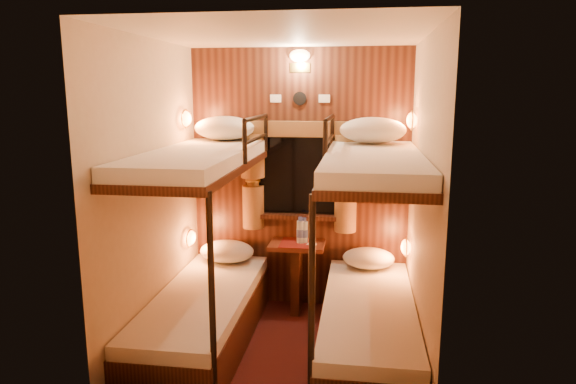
% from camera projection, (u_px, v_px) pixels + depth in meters
% --- Properties ---
extents(floor, '(2.10, 2.10, 0.00)m').
position_uv_depth(floor, '(283.00, 355.00, 3.99)').
color(floor, black).
rests_on(floor, ground).
extents(ceiling, '(2.10, 2.10, 0.00)m').
position_uv_depth(ceiling, '(282.00, 34.00, 3.52)').
color(ceiling, silver).
rests_on(ceiling, wall_back).
extents(wall_back, '(2.40, 0.00, 2.40)m').
position_uv_depth(wall_back, '(300.00, 180.00, 4.78)').
color(wall_back, '#C6B293').
rests_on(wall_back, floor).
extents(wall_front, '(2.40, 0.00, 2.40)m').
position_uv_depth(wall_front, '(252.00, 247.00, 2.74)').
color(wall_front, '#C6B293').
rests_on(wall_front, floor).
extents(wall_left, '(0.00, 2.40, 2.40)m').
position_uv_depth(wall_left, '(153.00, 200.00, 3.90)').
color(wall_left, '#C6B293').
rests_on(wall_left, floor).
extents(wall_right, '(0.00, 2.40, 2.40)m').
position_uv_depth(wall_right, '(423.00, 209.00, 3.61)').
color(wall_right, '#C6B293').
rests_on(wall_right, floor).
extents(back_panel, '(2.00, 0.03, 2.40)m').
position_uv_depth(back_panel, '(300.00, 180.00, 4.76)').
color(back_panel, black).
rests_on(back_panel, floor).
extents(bunk_left, '(0.72, 1.90, 1.82)m').
position_uv_depth(bunk_left, '(203.00, 279.00, 4.04)').
color(bunk_left, black).
rests_on(bunk_left, floor).
extents(bunk_right, '(0.72, 1.90, 1.82)m').
position_uv_depth(bunk_right, '(369.00, 288.00, 3.86)').
color(bunk_right, black).
rests_on(bunk_right, floor).
extents(window, '(1.00, 0.12, 0.79)m').
position_uv_depth(window, '(299.00, 183.00, 4.73)').
color(window, black).
rests_on(window, back_panel).
extents(curtains, '(1.10, 0.22, 1.00)m').
position_uv_depth(curtains, '(299.00, 175.00, 4.69)').
color(curtains, brown).
rests_on(curtains, back_panel).
extents(back_fixtures, '(0.54, 0.09, 0.48)m').
position_uv_depth(back_fixtures, '(300.00, 65.00, 4.52)').
color(back_fixtures, black).
rests_on(back_fixtures, back_panel).
extents(reading_lamps, '(2.00, 0.20, 1.25)m').
position_uv_depth(reading_lamps, '(295.00, 182.00, 4.43)').
color(reading_lamps, orange).
rests_on(reading_lamps, wall_left).
extents(table, '(0.50, 0.34, 0.66)m').
position_uv_depth(table, '(297.00, 268.00, 4.73)').
color(table, '#5C2515').
rests_on(table, floor).
extents(bottle_left, '(0.07, 0.07, 0.24)m').
position_uv_depth(bottle_left, '(300.00, 232.00, 4.67)').
color(bottle_left, '#99BFE5').
rests_on(bottle_left, table).
extents(bottle_right, '(0.07, 0.07, 0.23)m').
position_uv_depth(bottle_right, '(304.00, 232.00, 4.68)').
color(bottle_right, '#99BFE5').
rests_on(bottle_right, table).
extents(sachet_a, '(0.09, 0.08, 0.01)m').
position_uv_depth(sachet_a, '(312.00, 244.00, 4.64)').
color(sachet_a, silver).
rests_on(sachet_a, table).
extents(sachet_b, '(0.08, 0.08, 0.01)m').
position_uv_depth(sachet_b, '(302.00, 243.00, 4.69)').
color(sachet_b, silver).
rests_on(sachet_b, table).
extents(pillow_lower_left, '(0.50, 0.36, 0.20)m').
position_uv_depth(pillow_lower_left, '(227.00, 251.00, 4.76)').
color(pillow_lower_left, silver).
rests_on(pillow_lower_left, bunk_left).
extents(pillow_lower_right, '(0.46, 0.33, 0.18)m').
position_uv_depth(pillow_lower_right, '(368.00, 258.00, 4.59)').
color(pillow_lower_right, silver).
rests_on(pillow_lower_right, bunk_right).
extents(pillow_upper_left, '(0.54, 0.38, 0.21)m').
position_uv_depth(pillow_upper_left, '(224.00, 128.00, 4.55)').
color(pillow_upper_left, silver).
rests_on(pillow_upper_left, bunk_left).
extents(pillow_upper_right, '(0.55, 0.39, 0.22)m').
position_uv_depth(pillow_upper_right, '(373.00, 130.00, 4.26)').
color(pillow_upper_right, silver).
rests_on(pillow_upper_right, bunk_right).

